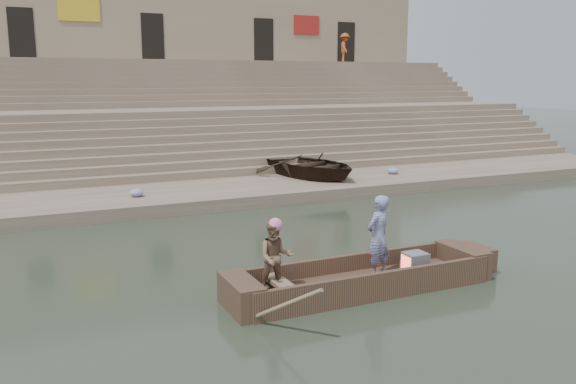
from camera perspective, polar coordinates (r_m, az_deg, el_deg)
ground at (r=15.71m, az=14.75°, el=-4.90°), size 120.00×120.00×0.00m
lower_landing at (r=22.25m, az=1.63°, el=0.57°), size 32.00×4.00×0.40m
mid_landing at (r=28.93m, az=-5.01°, el=5.31°), size 32.00×3.00×2.80m
upper_landing at (r=35.50m, az=-8.92°, el=8.18°), size 32.00×3.00×5.20m
ghat_steps at (r=30.49m, az=-6.11°, el=6.32°), size 32.00×11.00×5.20m
building_wall at (r=39.35m, az=-10.70°, el=12.74°), size 32.00×5.07×11.20m
main_rowboat at (r=12.06m, az=7.08°, el=-8.89°), size 5.00×1.30×0.22m
rowboat_trim at (r=12.09m, az=7.96°, el=-7.86°), size 6.04×2.63×2.03m
standing_man at (r=12.05m, az=8.69°, el=-4.22°), size 0.71×0.59×1.68m
rowing_man at (r=11.07m, az=-1.20°, el=-6.30°), size 0.78×0.67×1.36m
television at (r=12.65m, az=12.08°, el=-6.62°), size 0.46×0.42×0.40m
beached_rowboat at (r=23.03m, az=2.23°, el=2.58°), size 4.18×5.10×0.92m
pedestrian at (r=39.23m, az=5.47°, el=13.65°), size 1.10×1.37×1.85m
cloth_bundles at (r=21.51m, az=-0.92°, el=1.11°), size 10.70×0.85×0.26m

